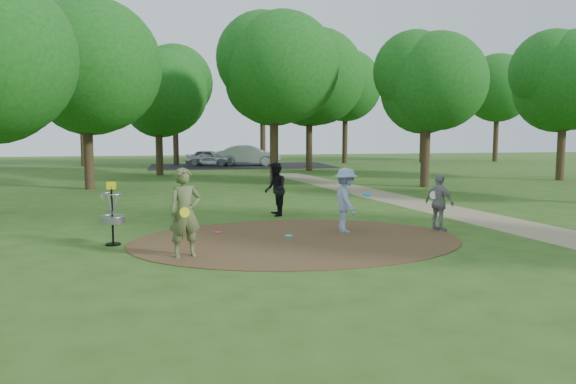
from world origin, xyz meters
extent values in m
plane|color=#2D5119|center=(0.00, 0.00, 0.00)|extent=(100.00, 100.00, 0.00)
cylinder|color=#47301C|center=(0.00, 0.00, 0.01)|extent=(8.40, 8.40, 0.02)
cube|color=#8C7A5B|center=(6.50, 2.00, 0.01)|extent=(7.55, 39.89, 0.01)
cube|color=black|center=(2.00, 30.00, 0.00)|extent=(14.00, 8.00, 0.01)
imported|color=#58643A|center=(-2.79, -1.37, 0.98)|extent=(0.81, 0.64, 1.96)
cylinder|color=yellow|center=(-2.80, -1.67, 1.03)|extent=(0.22, 0.10, 0.22)
imported|color=#89A4CD|center=(1.53, 0.85, 0.88)|extent=(0.67, 1.15, 1.76)
cylinder|color=#0B81CB|center=(2.13, 0.81, 1.03)|extent=(0.23, 0.23, 0.08)
imported|color=black|center=(0.17, 4.13, 0.87)|extent=(0.69, 0.87, 1.75)
cylinder|color=#0C90D3|center=(0.36, 4.18, 0.78)|extent=(0.23, 0.09, 0.22)
imported|color=gray|center=(4.10, 0.50, 0.79)|extent=(0.73, 1.00, 1.58)
cylinder|color=white|center=(3.92, 0.50, 1.01)|extent=(0.23, 0.13, 0.22)
cylinder|color=#1CCFE1|center=(-0.11, 0.52, 0.03)|extent=(0.22, 0.22, 0.02)
cylinder|color=#DD164B|center=(-1.90, 1.36, 0.03)|extent=(0.22, 0.22, 0.02)
imported|color=#B0B5B8|center=(-0.40, 30.54, 0.63)|extent=(4.00, 2.86, 1.26)
imported|color=#B9BBC2|center=(2.63, 30.27, 0.81)|extent=(5.17, 2.93, 1.61)
cylinder|color=black|center=(-4.50, 0.30, 0.68)|extent=(0.05, 0.05, 1.35)
cylinder|color=black|center=(-4.50, 0.30, 0.02)|extent=(0.36, 0.36, 0.04)
cylinder|color=gray|center=(-4.50, 0.30, 0.62)|extent=(0.60, 0.60, 0.16)
torus|color=gray|center=(-4.50, 0.30, 0.70)|extent=(0.63, 0.63, 0.03)
torus|color=gray|center=(-4.50, 0.30, 1.25)|extent=(0.58, 0.58, 0.02)
cube|color=yellow|center=(-4.50, 0.30, 1.45)|extent=(0.22, 0.02, 0.18)
cylinder|color=#332316|center=(-7.00, 14.00, 1.90)|extent=(0.44, 0.44, 3.80)
sphere|color=#164B14|center=(-7.00, 14.00, 5.49)|extent=(6.16, 6.16, 6.16)
cylinder|color=#332316|center=(2.00, 15.00, 2.09)|extent=(0.44, 0.44, 4.18)
sphere|color=#164B14|center=(2.00, 15.00, 5.74)|extent=(5.67, 5.67, 5.67)
cylinder|color=#332316|center=(9.00, 12.00, 1.80)|extent=(0.44, 0.44, 3.61)
sphere|color=#164B14|center=(9.00, 12.00, 4.91)|extent=(4.72, 4.72, 4.72)
cylinder|color=#332316|center=(-4.00, 22.00, 1.71)|extent=(0.44, 0.44, 3.42)
sphere|color=#164B14|center=(-4.00, 22.00, 4.86)|extent=(5.22, 5.22, 5.22)
cylinder|color=#332316|center=(6.00, 24.00, 2.19)|extent=(0.44, 0.44, 4.37)
sphere|color=#164B14|center=(6.00, 24.00, 6.17)|extent=(6.55, 6.55, 6.55)
cylinder|color=#332316|center=(18.00, 14.00, 1.90)|extent=(0.44, 0.44, 3.80)
sphere|color=#164B14|center=(18.00, 14.00, 5.29)|extent=(5.43, 5.43, 5.43)
camera|label=1|loc=(-2.94, -13.64, 2.76)|focal=35.00mm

